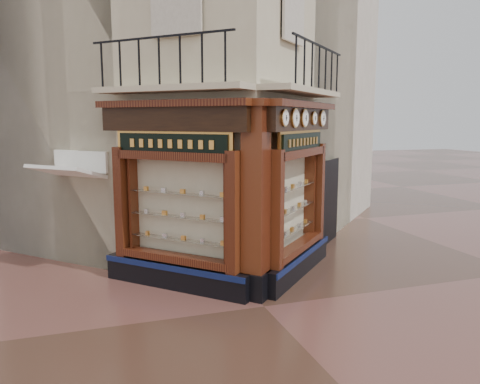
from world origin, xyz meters
name	(u,v)px	position (x,y,z in m)	size (l,w,h in m)	color
ground	(264,306)	(0.00, 0.00, 0.00)	(80.00, 80.00, 0.00)	#442A1F
main_building	(191,38)	(0.00, 6.16, 6.00)	(8.00, 8.00, 12.00)	beige
neighbour_left	(102,62)	(-2.47, 8.63, 5.50)	(8.00, 8.00, 11.00)	beige
neighbour_right	(243,67)	(2.47, 8.63, 5.50)	(8.00, 8.00, 11.00)	beige
shopfront_left	(175,197)	(-1.41, 1.57, 1.98)	(2.86, 2.86, 3.98)	black
shopfront_right	(297,191)	(1.41, 1.57, 1.98)	(2.86, 2.86, 3.98)	black
corner_pilaster	(256,203)	(0.00, 0.50, 1.95)	(0.85, 0.85, 3.98)	black
balcony	(240,89)	(0.00, 1.49, 4.22)	(5.94, 2.97, 1.03)	beige
clock_a	(285,118)	(0.60, 0.49, 3.62)	(0.28, 0.28, 0.34)	gold
clock_b	(295,118)	(1.01, 0.91, 3.62)	(0.32, 0.32, 0.41)	gold
clock_c	(305,118)	(1.43, 1.33, 3.62)	(0.32, 0.32, 0.40)	gold
clock_d	(314,118)	(1.90, 1.80, 3.62)	(0.26, 0.26, 0.31)	gold
clock_e	(322,118)	(2.37, 2.27, 3.62)	(0.32, 0.32, 0.40)	gold
awning	(72,272)	(-3.60, 3.39, 0.00)	(1.65, 0.99, 0.08)	white
signboard_left	(172,144)	(-1.46, 1.51, 3.10)	(2.04, 2.04, 0.55)	gold
signboard_right	(302,142)	(1.46, 1.51, 3.10)	(1.90, 1.90, 0.51)	gold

